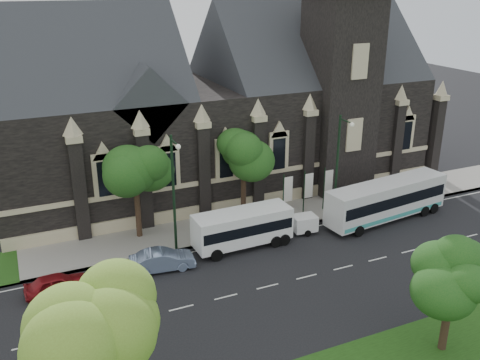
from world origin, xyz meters
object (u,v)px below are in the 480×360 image
tree_park_near (105,324)px  box_trailer (304,223)px  banner_flag_left (286,192)px  tree_park_east (454,273)px  banner_flag_center (307,188)px  car_far_red (57,284)px  shuttle_bus (243,226)px  tree_walk_right (245,152)px  tree_walk_left (137,168)px  tour_coach (387,200)px  street_lamp_near (339,162)px  sedan (162,260)px  street_lamp_mid (174,188)px  banner_flag_right (327,185)px

tree_park_near → box_trailer: 23.94m
banner_flag_left → box_trailer: size_ratio=1.43×
tree_park_east → banner_flag_center: (2.11, 18.32, -2.24)m
box_trailer → banner_flag_center: bearing=62.0°
tree_park_east → car_far_red: tree_park_east is taller
tree_park_near → banner_flag_center: (20.06, 17.77, -4.03)m
tree_park_near → shuttle_bus: (12.58, 14.58, -4.74)m
tree_walk_right → box_trailer: size_ratio=2.80×
tree_walk_left → tour_coach: (19.58, -5.46, -3.90)m
tree_park_near → car_far_red: tree_park_near is taller
tree_walk_left → tour_coach: tree_walk_left is taller
street_lamp_near → sedan: 16.47m
banner_flag_center → sedan: banner_flag_center is taller
tree_walk_left → street_lamp_near: bearing=-12.9°
tree_park_east → car_far_red: 24.00m
tree_park_east → tree_walk_right: (-2.96, 20.04, 1.20)m
tree_park_east → car_far_red: (-18.96, 14.18, -3.93)m
tree_park_near → banner_flag_center: size_ratio=2.14×
tree_walk_left → street_lamp_mid: size_ratio=0.85×
shuttle_bus → box_trailer: (5.47, 0.13, -0.85)m
tree_walk_left → car_far_red: tree_walk_left is taller
tree_walk_right → street_lamp_mid: (-7.21, -3.62, -0.71)m
banner_flag_left → tree_park_east: bearing=-90.3°
tree_walk_right → tree_park_near: bearing=-127.6°
tour_coach → shuttle_bus: bearing=170.8°
shuttle_bus → tree_walk_left: bearing=142.1°
tree_walk_right → banner_flag_left: 4.92m
tree_walk_right → sedan: bearing=-147.3°
tree_park_near → sedan: 16.04m
tree_walk_right → box_trailer: (3.06, -4.78, -4.99)m
tree_park_near → tour_coach: (25.55, 14.02, -4.58)m
street_lamp_near → banner_flag_center: street_lamp_near is taller
banner_flag_right → car_far_red: banner_flag_right is taller
tour_coach → sedan: size_ratio=2.59×
banner_flag_center → car_far_red: 21.55m
banner_flag_left → banner_flag_right: (4.00, 0.00, 0.00)m
banner_flag_center → box_trailer: 3.98m
banner_flag_left → shuttle_bus: size_ratio=0.53×
banner_flag_right → box_trailer: 5.28m
street_lamp_near → banner_flag_right: street_lamp_near is taller
banner_flag_left → sedan: size_ratio=0.88×
tree_park_east → banner_flag_right: size_ratio=1.57×
tree_park_near → tree_walk_left: (5.97, 19.47, -0.68)m
tree_walk_left → shuttle_bus: size_ratio=1.01×
shuttle_bus → street_lamp_near: bearing=6.6°
shuttle_bus → banner_flag_center: bearing=21.8°
tree_walk_right → banner_flag_right: (7.08, -1.71, -3.43)m
tree_walk_right → banner_flag_right: tree_walk_right is taller
shuttle_bus → sedan: size_ratio=1.67×
banner_flag_right → shuttle_bus: bearing=-161.4°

